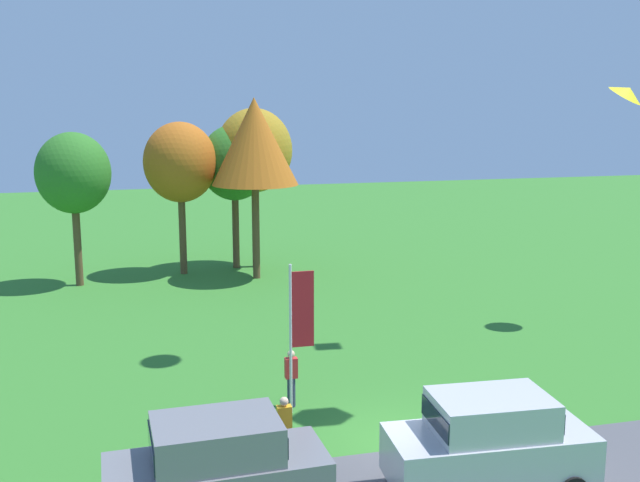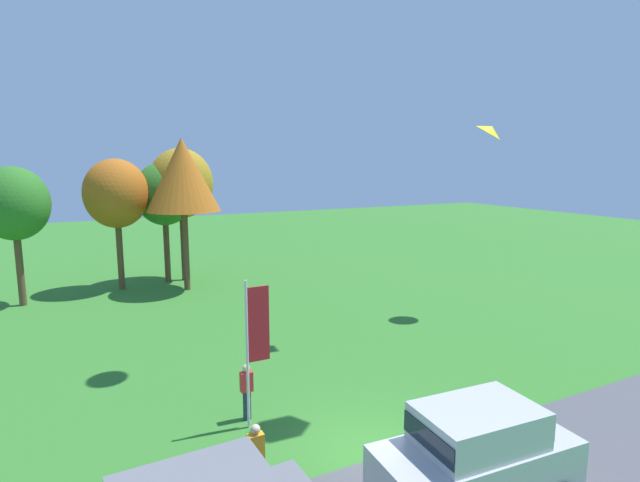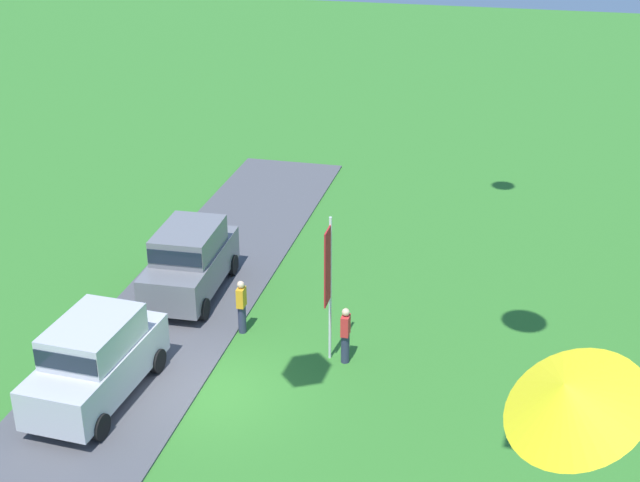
{
  "view_description": "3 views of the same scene",
  "coord_description": "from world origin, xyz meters",
  "px_view_note": "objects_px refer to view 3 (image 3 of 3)",
  "views": [
    {
      "loc": [
        -6.59,
        -17.08,
        8.79
      ],
      "look_at": [
        -0.81,
        5.36,
        4.43
      ],
      "focal_mm": 42.0,
      "sensor_mm": 36.0,
      "label": 1
    },
    {
      "loc": [
        -6.61,
        -10.28,
        7.6
      ],
      "look_at": [
        1.99,
        6.64,
        4.55
      ],
      "focal_mm": 28.0,
      "sensor_mm": 36.0,
      "label": 2
    },
    {
      "loc": [
        18.74,
        7.32,
        13.62
      ],
      "look_at": [
        1.35,
        3.17,
        5.4
      ],
      "focal_mm": 50.0,
      "sensor_mm": 36.0,
      "label": 3
    }
  ],
  "objects_px": {
    "person_beside_suv": "(345,335)",
    "car_suv_near_entrance": "(95,357)",
    "car_suv_by_flagpole": "(190,258)",
    "flag_banner": "(328,275)",
    "person_on_lawn": "(242,306)",
    "kite_delta_high_right": "(570,396)"
  },
  "relations": [
    {
      "from": "person_on_lawn",
      "to": "flag_banner",
      "type": "bearing_deg",
      "value": 70.34
    },
    {
      "from": "person_beside_suv",
      "to": "flag_banner",
      "type": "distance_m",
      "value": 1.94
    },
    {
      "from": "car_suv_by_flagpole",
      "to": "car_suv_near_entrance",
      "type": "distance_m",
      "value": 6.09
    },
    {
      "from": "flag_banner",
      "to": "kite_delta_high_right",
      "type": "distance_m",
      "value": 16.3
    },
    {
      "from": "car_suv_by_flagpole",
      "to": "person_on_lawn",
      "type": "distance_m",
      "value": 3.04
    },
    {
      "from": "flag_banner",
      "to": "car_suv_near_entrance",
      "type": "bearing_deg",
      "value": -59.93
    },
    {
      "from": "flag_banner",
      "to": "car_suv_by_flagpole",
      "type": "bearing_deg",
      "value": -119.44
    },
    {
      "from": "person_on_lawn",
      "to": "person_beside_suv",
      "type": "distance_m",
      "value": 3.44
    },
    {
      "from": "person_beside_suv",
      "to": "kite_delta_high_right",
      "type": "distance_m",
      "value": 17.08
    },
    {
      "from": "kite_delta_high_right",
      "to": "car_suv_near_entrance",
      "type": "bearing_deg",
      "value": -135.12
    },
    {
      "from": "person_on_lawn",
      "to": "kite_delta_high_right",
      "type": "xyz_separation_m",
      "value": [
        15.04,
        8.24,
        8.23
      ]
    },
    {
      "from": "car_suv_by_flagpole",
      "to": "kite_delta_high_right",
      "type": "bearing_deg",
      "value": 31.94
    },
    {
      "from": "person_on_lawn",
      "to": "flag_banner",
      "type": "height_order",
      "value": "flag_banner"
    },
    {
      "from": "car_suv_near_entrance",
      "to": "person_on_lawn",
      "type": "bearing_deg",
      "value": 148.22
    },
    {
      "from": "flag_banner",
      "to": "kite_delta_high_right",
      "type": "height_order",
      "value": "kite_delta_high_right"
    },
    {
      "from": "person_beside_suv",
      "to": "car_suv_near_entrance",
      "type": "bearing_deg",
      "value": -60.99
    },
    {
      "from": "person_on_lawn",
      "to": "person_beside_suv",
      "type": "xyz_separation_m",
      "value": [
        0.9,
        3.33,
        0.0
      ]
    },
    {
      "from": "person_on_lawn",
      "to": "kite_delta_high_right",
      "type": "relative_size",
      "value": 1.27
    },
    {
      "from": "person_on_lawn",
      "to": "flag_banner",
      "type": "xyz_separation_m",
      "value": [
        1.02,
        2.86,
        1.88
      ]
    },
    {
      "from": "car_suv_near_entrance",
      "to": "person_on_lawn",
      "type": "height_order",
      "value": "car_suv_near_entrance"
    },
    {
      "from": "car_suv_near_entrance",
      "to": "flag_banner",
      "type": "distance_m",
      "value": 6.46
    },
    {
      "from": "person_beside_suv",
      "to": "flag_banner",
      "type": "height_order",
      "value": "flag_banner"
    }
  ]
}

